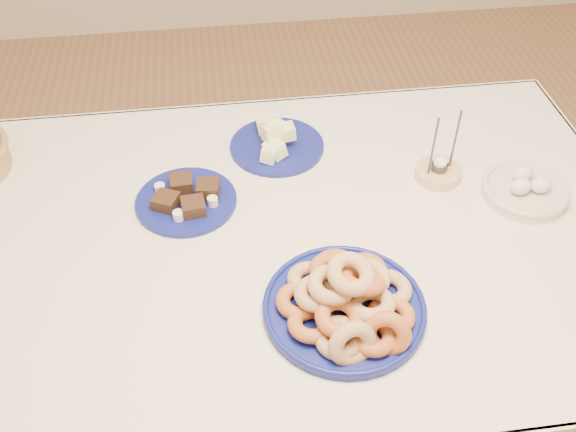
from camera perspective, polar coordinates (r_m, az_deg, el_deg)
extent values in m
plane|color=#8F6544|center=(2.09, -0.19, -16.08)|extent=(5.00, 5.00, 0.00)
cylinder|color=brown|center=(2.12, -20.84, -2.99)|extent=(0.06, 0.06, 0.72)
cylinder|color=brown|center=(2.21, 16.66, 0.50)|extent=(0.06, 0.06, 0.72)
cube|color=white|center=(1.50, -0.26, -1.73)|extent=(1.70, 1.10, 0.02)
cube|color=white|center=(2.00, -2.32, 6.83)|extent=(1.70, 0.01, 0.28)
cylinder|color=navy|center=(1.34, 5.01, -8.19)|extent=(0.35, 0.35, 0.02)
torus|color=navy|center=(1.33, 5.04, -7.96)|extent=(0.36, 0.36, 0.01)
torus|color=#AD7948|center=(1.35, 8.95, -6.40)|extent=(0.13, 0.13, 0.04)
torus|color=#9A4922|center=(1.38, 6.86, -4.88)|extent=(0.13, 0.13, 0.03)
torus|color=#9A4922|center=(1.38, 4.16, -4.47)|extent=(0.14, 0.14, 0.04)
torus|color=#AD7948|center=(1.35, 1.97, -5.61)|extent=(0.12, 0.13, 0.04)
torus|color=#9A4922|center=(1.32, 1.02, -7.55)|extent=(0.10, 0.10, 0.03)
torus|color=#9A4922|center=(1.28, 2.13, -9.55)|extent=(0.12, 0.13, 0.04)
torus|color=#AD7948|center=(1.27, 4.57, -10.75)|extent=(0.13, 0.13, 0.04)
torus|color=#9A4922|center=(1.27, 7.50, -10.49)|extent=(0.14, 0.14, 0.04)
torus|color=#9A4922|center=(1.31, 9.18, -8.64)|extent=(0.11, 0.10, 0.04)
torus|color=#AD7948|center=(1.33, 7.00, -5.48)|extent=(0.13, 0.13, 0.04)
torus|color=#9A4922|center=(1.34, 3.97, -4.76)|extent=(0.14, 0.14, 0.05)
torus|color=#AD7948|center=(1.29, 2.69, -6.88)|extent=(0.13, 0.13, 0.04)
torus|color=#9A4922|center=(1.26, 4.60, -8.94)|extent=(0.14, 0.14, 0.05)
torus|color=#AD7948|center=(1.28, 7.39, -7.76)|extent=(0.13, 0.13, 0.05)
torus|color=#9A4922|center=(1.28, 6.55, -5.69)|extent=(0.14, 0.14, 0.07)
torus|color=#AD7948|center=(1.27, 3.91, -6.11)|extent=(0.14, 0.14, 0.04)
torus|color=#AD7948|center=(1.25, 5.60, -5.14)|extent=(0.14, 0.14, 0.06)
torus|color=#AD7948|center=(1.24, 5.72, -11.25)|extent=(0.11, 0.08, 0.10)
torus|color=#9A4922|center=(1.26, 8.72, -10.33)|extent=(0.11, 0.10, 0.10)
cylinder|color=navy|center=(1.73, -0.98, 6.22)|extent=(0.27, 0.27, 0.01)
cube|color=#DBE893|center=(1.68, -1.56, 7.35)|extent=(0.05, 0.06, 0.05)
cube|color=#DBE893|center=(1.70, -1.27, 7.84)|extent=(0.05, 0.05, 0.04)
cube|color=#DBE893|center=(1.66, -1.66, 5.52)|extent=(0.06, 0.05, 0.05)
cube|color=#DBE893|center=(1.76, -2.15, 8.09)|extent=(0.04, 0.04, 0.04)
cube|color=#DBE893|center=(1.70, -1.13, 7.71)|extent=(0.06, 0.06, 0.05)
cube|color=#DBE893|center=(1.67, -0.99, 5.85)|extent=(0.06, 0.05, 0.05)
cube|color=#DBE893|center=(1.69, -0.07, 7.51)|extent=(0.05, 0.05, 0.04)
cube|color=#DBE893|center=(1.69, -0.92, 7.61)|extent=(0.05, 0.06, 0.05)
cube|color=#DBE893|center=(1.69, -1.01, 7.45)|extent=(0.05, 0.05, 0.05)
cube|color=#DBE893|center=(1.70, -1.14, 7.77)|extent=(0.05, 0.06, 0.04)
cube|color=#DBE893|center=(1.68, -1.35, 6.08)|extent=(0.06, 0.06, 0.05)
cylinder|color=navy|center=(1.58, -9.03, 1.31)|extent=(0.30, 0.30, 0.01)
cube|color=black|center=(1.56, -10.78, 1.30)|extent=(0.07, 0.07, 0.03)
cube|color=black|center=(1.53, -8.41, 0.83)|extent=(0.06, 0.06, 0.03)
cube|color=black|center=(1.60, -9.46, 2.89)|extent=(0.06, 0.06, 0.03)
cube|color=black|center=(1.58, -7.13, 2.46)|extent=(0.06, 0.06, 0.03)
cylinder|color=white|center=(1.60, -11.31, 2.44)|extent=(0.03, 0.03, 0.02)
cylinder|color=white|center=(1.52, -9.73, 0.04)|extent=(0.03, 0.03, 0.02)
cylinder|color=white|center=(1.55, -6.72, 1.31)|extent=(0.03, 0.03, 0.02)
cylinder|color=tan|center=(1.67, 13.19, 3.72)|extent=(0.15, 0.15, 0.03)
cylinder|color=#3C3C40|center=(1.66, 13.31, 4.30)|extent=(0.05, 0.05, 0.02)
cylinder|color=white|center=(1.65, 13.38, 4.66)|extent=(0.04, 0.04, 0.01)
cylinder|color=#3C3C40|center=(1.60, 12.79, 6.03)|extent=(0.01, 0.01, 0.17)
cylinder|color=#3C3C40|center=(1.63, 14.65, 6.64)|extent=(0.01, 0.01, 0.17)
cylinder|color=beige|center=(1.68, 20.25, 2.02)|extent=(0.24, 0.24, 0.03)
torus|color=beige|center=(1.67, 20.35, 2.35)|extent=(0.25, 0.25, 0.02)
ellipsoid|color=silver|center=(1.64, 19.99, 2.49)|extent=(0.06, 0.05, 0.04)
ellipsoid|color=silver|center=(1.66, 21.57, 2.61)|extent=(0.06, 0.05, 0.04)
ellipsoid|color=silver|center=(1.68, 20.16, 3.55)|extent=(0.06, 0.05, 0.04)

